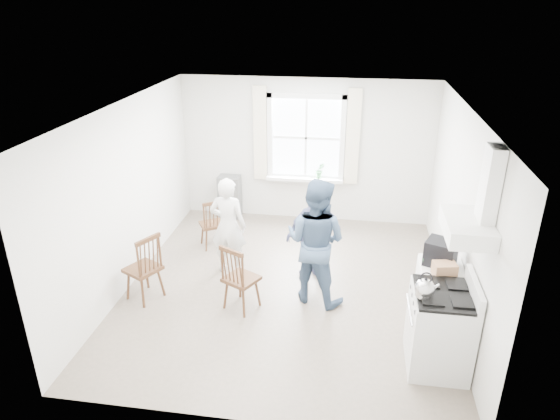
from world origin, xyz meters
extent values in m
cube|color=#7A6C5E|center=(0.00, 0.00, -0.01)|extent=(4.62, 5.12, 0.02)
cube|color=beige|center=(0.00, 2.52, 1.30)|extent=(4.62, 0.04, 2.64)
cube|color=beige|center=(0.00, -2.52, 1.30)|extent=(4.62, 0.04, 2.64)
cube|color=beige|center=(-2.27, 0.00, 1.30)|extent=(0.04, 5.12, 2.64)
cube|color=beige|center=(2.27, 0.00, 1.30)|extent=(0.04, 5.12, 2.64)
cube|color=white|center=(0.00, 0.00, 2.61)|extent=(4.62, 5.12, 0.02)
cube|color=white|center=(0.00, 2.48, 1.55)|extent=(1.20, 0.02, 1.40)
cube|color=white|center=(0.00, 2.46, 2.29)|extent=(1.38, 0.09, 0.09)
cube|color=white|center=(0.00, 2.46, 0.81)|extent=(1.38, 0.09, 0.09)
cube|color=white|center=(-0.65, 2.46, 1.55)|extent=(0.09, 0.09, 1.58)
cube|color=white|center=(0.65, 2.46, 1.55)|extent=(0.09, 0.09, 1.58)
cube|color=white|center=(0.00, 2.38, 0.82)|extent=(1.38, 0.24, 0.06)
cube|color=#EEE3C4|center=(-0.82, 2.44, 1.60)|extent=(0.24, 0.05, 1.70)
cube|color=#EEE3C4|center=(0.82, 2.44, 1.60)|extent=(0.24, 0.05, 1.70)
cube|color=white|center=(2.02, -1.35, 1.74)|extent=(0.45, 0.76, 0.18)
cube|color=white|center=(2.17, -1.35, 2.21)|extent=(0.14, 0.30, 0.76)
cube|color=slate|center=(-1.40, 2.33, 0.40)|extent=(0.40, 0.30, 0.80)
cube|color=silver|center=(1.91, -1.35, 0.46)|extent=(0.65, 0.76, 0.92)
cube|color=black|center=(1.91, -1.35, 0.94)|extent=(0.61, 0.72, 0.03)
cube|color=silver|center=(2.20, -1.35, 1.02)|extent=(0.06, 0.76, 0.20)
cylinder|color=silver|center=(1.56, -1.35, 0.70)|extent=(0.02, 0.61, 0.02)
sphere|color=silver|center=(1.67, -1.46, 1.06)|extent=(0.21, 0.21, 0.21)
cylinder|color=silver|center=(1.67, -1.46, 0.99)|extent=(0.19, 0.19, 0.04)
torus|color=black|center=(1.67, -1.46, 1.18)|extent=(0.14, 0.02, 0.13)
cube|color=white|center=(1.98, -0.65, 0.45)|extent=(0.50, 0.55, 0.90)
cube|color=black|center=(1.95, -0.62, 0.98)|extent=(0.44, 0.42, 0.16)
cube|color=black|center=(1.95, -0.62, 1.14)|extent=(0.44, 0.42, 0.15)
cube|color=#A3734E|center=(1.96, -0.90, 0.98)|extent=(0.28, 0.23, 0.16)
cube|color=#402514|center=(-1.40, 1.10, 0.39)|extent=(0.49, 0.49, 0.04)
cube|color=#402514|center=(-1.32, 0.97, 0.63)|extent=(0.32, 0.23, 0.47)
cylinder|color=#402514|center=(-1.40, 1.10, 0.19)|extent=(0.03, 0.03, 0.37)
cube|color=#402514|center=(-0.52, -0.57, 0.44)|extent=(0.54, 0.53, 0.05)
cube|color=#402514|center=(-0.60, -0.73, 0.70)|extent=(0.37, 0.23, 0.52)
cylinder|color=#402514|center=(-0.52, -0.57, 0.21)|extent=(0.03, 0.03, 0.42)
cube|color=#402514|center=(-1.90, -0.55, 0.45)|extent=(0.55, 0.56, 0.05)
cube|color=#402514|center=(-1.74, -0.63, 0.72)|extent=(0.24, 0.38, 0.54)
cylinder|color=#402514|center=(-1.90, -0.55, 0.22)|extent=(0.04, 0.04, 0.43)
imported|color=silver|center=(-0.92, 0.35, 0.75)|extent=(0.59, 0.59, 1.50)
imported|color=#405777|center=(0.42, -0.21, 0.88)|extent=(1.10, 1.10, 1.76)
imported|color=navy|center=(0.35, 0.33, 0.72)|extent=(1.14, 1.14, 1.44)
imported|color=#2E6836|center=(0.27, 2.36, 1.00)|extent=(0.20, 0.20, 0.29)
camera|label=1|loc=(0.84, -6.11, 3.90)|focal=32.00mm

